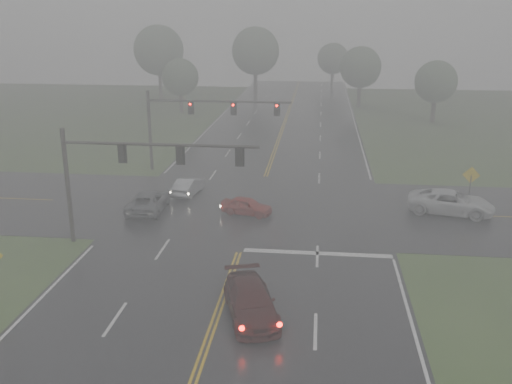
# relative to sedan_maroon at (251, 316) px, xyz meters

# --- Properties ---
(main_road) EXTENTS (18.00, 160.00, 0.02)m
(main_road) POSITION_rel_sedan_maroon_xyz_m (-1.54, 13.00, 0.00)
(main_road) COLOR black
(main_road) RESTS_ON ground
(cross_street) EXTENTS (120.00, 14.00, 0.02)m
(cross_street) POSITION_rel_sedan_maroon_xyz_m (-1.54, 15.00, 0.00)
(cross_street) COLOR black
(cross_street) RESTS_ON ground
(stop_bar) EXTENTS (8.50, 0.50, 0.01)m
(stop_bar) POSITION_rel_sedan_maroon_xyz_m (2.96, 7.40, 0.00)
(stop_bar) COLOR silver
(stop_bar) RESTS_ON ground
(sedan_maroon) EXTENTS (3.44, 5.43, 1.47)m
(sedan_maroon) POSITION_rel_sedan_maroon_xyz_m (0.00, 0.00, 0.00)
(sedan_maroon) COLOR #330909
(sedan_maroon) RESTS_ON ground
(sedan_red) EXTENTS (3.75, 2.22, 1.20)m
(sedan_red) POSITION_rel_sedan_maroon_xyz_m (-1.93, 13.55, 0.00)
(sedan_red) COLOR #9A130E
(sedan_red) RESTS_ON ground
(sedan_silver) EXTENTS (1.93, 4.04, 1.28)m
(sedan_silver) POSITION_rel_sedan_maroon_xyz_m (-6.88, 17.57, 0.00)
(sedan_silver) COLOR #9A9CA1
(sedan_silver) RESTS_ON ground
(car_grey) EXTENTS (2.43, 5.01, 1.37)m
(car_grey) POSITION_rel_sedan_maroon_xyz_m (-8.80, 13.51, 0.00)
(car_grey) COLOR #4C4D52
(car_grey) RESTS_ON ground
(pickup_white) EXTENTS (6.14, 3.78, 1.59)m
(pickup_white) POSITION_rel_sedan_maroon_xyz_m (11.96, 15.33, 0.00)
(pickup_white) COLOR silver
(pickup_white) RESTS_ON ground
(signal_gantry_near) EXTENTS (11.46, 0.30, 6.94)m
(signal_gantry_near) POSITION_rel_sedan_maroon_xyz_m (-8.28, 7.64, 4.84)
(signal_gantry_near) COLOR black
(signal_gantry_near) RESTS_ON ground
(signal_gantry_far) EXTENTS (12.35, 0.35, 6.90)m
(signal_gantry_far) POSITION_rel_sedan_maroon_xyz_m (-7.93, 24.30, 4.85)
(signal_gantry_far) COLOR black
(signal_gantry_far) RESTS_ON ground
(sign_diamond_east) EXTENTS (1.20, 0.23, 2.91)m
(sign_diamond_east) POSITION_rel_sedan_maroon_xyz_m (13.56, 17.08, 1.96)
(sign_diamond_east) COLOR black
(sign_diamond_east) RESTS_ON ground
(tree_nw_a) EXTENTS (4.99, 4.99, 7.33)m
(tree_nw_a) POSITION_rel_sedan_maroon_xyz_m (-16.19, 53.86, 4.81)
(tree_nw_a) COLOR #322920
(tree_nw_a) RESTS_ON ground
(tree_ne_a) EXTENTS (5.91, 5.91, 8.68)m
(tree_ne_a) POSITION_rel_sedan_maroon_xyz_m (8.40, 61.47, 5.70)
(tree_ne_a) COLOR #322920
(tree_ne_a) RESTS_ON ground
(tree_n_mid) EXTENTS (7.60, 7.60, 11.16)m
(tree_n_mid) POSITION_rel_sedan_maroon_xyz_m (-7.74, 70.00, 7.34)
(tree_n_mid) COLOR #322920
(tree_n_mid) RESTS_ON ground
(tree_e_near) EXTENTS (5.21, 5.21, 7.65)m
(tree_e_near) POSITION_rel_sedan_maroon_xyz_m (16.96, 50.40, 5.02)
(tree_e_near) COLOR #322920
(tree_e_near) RESTS_ON ground
(tree_nw_b) EXTENTS (7.81, 7.81, 11.47)m
(tree_nw_b) POSITION_rel_sedan_maroon_xyz_m (-22.62, 66.52, 7.55)
(tree_nw_b) COLOR #322920
(tree_nw_b) RESTS_ON ground
(tree_n_far) EXTENTS (5.53, 5.53, 8.12)m
(tree_n_far) POSITION_rel_sedan_maroon_xyz_m (4.80, 82.14, 5.34)
(tree_n_far) COLOR #322920
(tree_n_far) RESTS_ON ground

